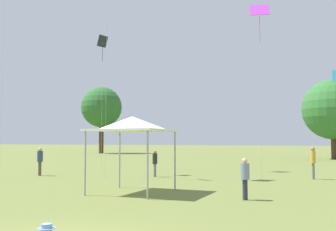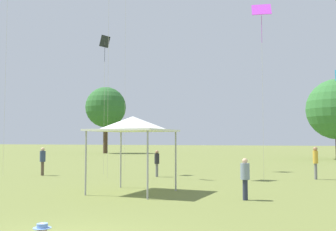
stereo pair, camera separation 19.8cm
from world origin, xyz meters
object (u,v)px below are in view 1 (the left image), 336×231
person_standing_5 (245,175)px  kite_6 (260,14)px  distant_tree_3 (333,109)px  person_standing_2 (155,161)px  distant_tree_1 (102,107)px  canopy_tent (132,124)px  person_standing_3 (40,159)px  person_standing_0 (313,159)px  kite_7 (102,47)px

person_standing_5 → kite_6: size_ratio=0.16×
kite_6 → distant_tree_3: bearing=113.6°
person_standing_2 → distant_tree_1: (-22.74, 35.40, 6.58)m
kite_6 → distant_tree_1: distant_tree_1 is taller
canopy_tent → kite_6: size_ratio=0.33×
person_standing_5 → canopy_tent: bearing=11.6°
person_standing_2 → person_standing_3: 7.17m
canopy_tent → distant_tree_3: 34.70m
kite_6 → person_standing_2: bearing=-144.3°
person_standing_0 → kite_6: kite_6 is taller
kite_6 → person_standing_0: bearing=65.0°
person_standing_2 → canopy_tent: canopy_tent is taller
person_standing_0 → distant_tree_1: 46.80m
person_standing_5 → kite_6: (-0.08, 7.35, 8.29)m
person_standing_2 → kite_7: 8.34m
person_standing_2 → distant_tree_3: size_ratio=0.17×
kite_7 → person_standing_2: bearing=144.7°
person_standing_3 → distant_tree_3: 33.74m
distant_tree_1 → distant_tree_3: size_ratio=1.20×
kite_6 → kite_7: kite_6 is taller
person_standing_0 → distant_tree_3: distant_tree_3 is taller
person_standing_2 → person_standing_5: 9.68m
canopy_tent → person_standing_2: bearing=103.0°
person_standing_0 → kite_6: 8.64m
person_standing_0 → distant_tree_3: 25.19m
person_standing_5 → distant_tree_1: distant_tree_1 is taller
person_standing_3 → distant_tree_3: distant_tree_3 is taller
person_standing_2 → distant_tree_1: bearing=114.6°
kite_6 → distant_tree_3: 26.94m
person_standing_5 → kite_6: kite_6 is taller
person_standing_0 → distant_tree_1: distant_tree_1 is taller
distant_tree_3 → person_standing_2: bearing=-114.3°
person_standing_0 → kite_6: (-2.67, -1.50, 8.08)m
person_standing_3 → canopy_tent: size_ratio=0.53×
distant_tree_1 → distant_tree_3: bearing=-15.0°
person_standing_5 → kite_7: kite_7 is taller
canopy_tent → kite_6: (4.63, 6.93, 6.35)m
kite_6 → distant_tree_3: (5.55, 26.12, -3.54)m
person_standing_0 → distant_tree_1: bearing=90.8°
person_standing_3 → distant_tree_1: bearing=-2.1°
distant_tree_3 → kite_7: bearing=-121.6°
person_standing_0 → person_standing_3: 16.19m
person_standing_3 → kite_7: size_ratio=0.19×
person_standing_3 → canopy_tent: bearing=-147.4°
distant_tree_1 → distant_tree_3: 35.79m
person_standing_5 → distant_tree_1: (-29.04, 42.75, 6.62)m
person_standing_0 → person_standing_5: (-2.59, -8.86, -0.22)m
person_standing_3 → kite_7: (3.07, 2.16, 7.24)m
canopy_tent → distant_tree_1: bearing=119.9°
kite_6 → distant_tree_1: (-28.96, 35.39, -1.67)m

